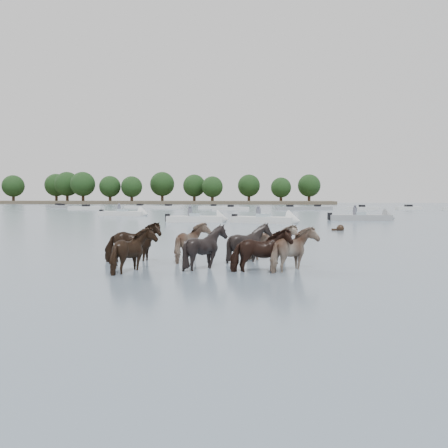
# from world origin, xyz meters

# --- Properties ---
(ground) EXTENTS (400.00, 400.00, 0.00)m
(ground) POSITION_xyz_m (0.00, 0.00, 0.00)
(ground) COLOR #495A69
(ground) RESTS_ON ground
(shoreline) EXTENTS (160.00, 30.00, 1.00)m
(shoreline) POSITION_xyz_m (-70.00, 150.00, 0.50)
(shoreline) COLOR #4C4233
(shoreline) RESTS_ON ground
(pony_herd) EXTENTS (6.26, 4.21, 1.35)m
(pony_herd) POSITION_xyz_m (-1.04, -0.35, 0.48)
(pony_herd) COLOR black
(pony_herd) RESTS_ON ground
(swimming_pony) EXTENTS (0.72, 0.44, 0.44)m
(swimming_pony) POSITION_xyz_m (3.25, 15.41, 0.10)
(swimming_pony) COLOR black
(swimming_pony) RESTS_ON ground
(motorboat_a) EXTENTS (5.05, 2.18, 1.92)m
(motorboat_a) POSITION_xyz_m (-6.54, 23.83, 0.23)
(motorboat_a) COLOR silver
(motorboat_a) RESTS_ON ground
(motorboat_b) EXTENTS (5.52, 3.01, 1.92)m
(motorboat_b) POSITION_xyz_m (-1.12, 23.06, 0.23)
(motorboat_b) COLOR silver
(motorboat_b) RESTS_ON ground
(motorboat_c) EXTENTS (5.80, 2.47, 1.92)m
(motorboat_c) POSITION_xyz_m (6.54, 29.31, 0.23)
(motorboat_c) COLOR gray
(motorboat_c) RESTS_ON ground
(motorboat_f) EXTENTS (5.77, 2.15, 1.92)m
(motorboat_f) POSITION_xyz_m (-17.41, 36.22, 0.23)
(motorboat_f) COLOR silver
(motorboat_f) RESTS_ON ground
(distant_flotilla) EXTENTS (104.63, 29.07, 0.93)m
(distant_flotilla) POSITION_xyz_m (-0.50, 69.45, 0.26)
(distant_flotilla) COLOR gray
(distant_flotilla) RESTS_ON ground
(treeline) EXTENTS (150.16, 21.24, 12.09)m
(treeline) POSITION_xyz_m (-75.12, 150.38, 6.48)
(treeline) COLOR #382619
(treeline) RESTS_ON ground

